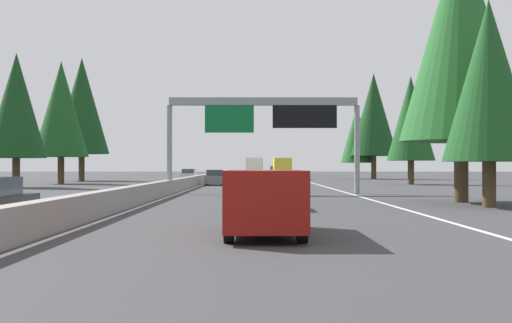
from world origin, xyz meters
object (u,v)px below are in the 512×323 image
object	(u,v)px
minivan_far_right	(264,199)
conifer_right_near	(461,34)
sedan_mid_left	(215,178)
oncoming_far	(189,175)
sedan_distant_a	(256,180)
pickup_mid_center	(276,172)
conifer_left_mid	(61,109)
conifer_right_distant	(374,115)
conifer_left_far	(82,106)
box_truck_distant_b	(282,168)
conifer_right_foreground	(489,81)
conifer_right_far	(357,134)
conifer_left_near	(16,106)
sign_gantry_overhead	(266,117)
bus_mid_right	(254,167)
sedan_far_left	(261,193)
conifer_right_mid	(411,118)

from	to	relation	value
minivan_far_right	conifer_right_near	world-z (taller)	conifer_right_near
conifer_right_near	sedan_mid_left	bearing A→B (deg)	25.72
oncoming_far	sedan_distant_a	bearing A→B (deg)	15.47
pickup_mid_center	conifer_left_mid	world-z (taller)	conifer_left_mid
conifer_right_near	conifer_right_distant	bearing A→B (deg)	-6.41
sedan_distant_a	conifer_right_distant	xyz separation A→B (m)	(39.11, -16.72, 8.40)
conifer_right_distant	conifer_left_far	bearing A→B (deg)	105.88
box_truck_distant_b	conifer_right_foreground	world-z (taller)	conifer_right_foreground
box_truck_distant_b	conifer_right_far	size ratio (longest dim) A/B	0.81
conifer_left_near	sedan_mid_left	bearing A→B (deg)	-67.44
conifer_right_distant	box_truck_distant_b	bearing A→B (deg)	87.91
sign_gantry_overhead	minivan_far_right	xyz separation A→B (m)	(-25.23, 0.50, -4.06)
sign_gantry_overhead	conifer_right_far	distance (m)	52.00
sign_gantry_overhead	conifer_right_distant	size ratio (longest dim) A/B	0.85
oncoming_far	conifer_right_foreground	size ratio (longest dim) A/B	0.48
box_truck_distant_b	conifer_right_foreground	xyz separation A→B (m)	(-62.61, -6.33, 3.93)
minivan_far_right	box_truck_distant_b	xyz separation A→B (m)	(73.83, -3.65, 0.66)
minivan_far_right	oncoming_far	distance (m)	65.46
bus_mid_right	sedan_distant_a	size ratio (longest dim) A/B	2.61
conifer_right_near	conifer_left_far	size ratio (longest dim) A/B	0.91
bus_mid_right	conifer_left_near	size ratio (longest dim) A/B	1.01
conifer_left_mid	conifer_left_far	bearing A→B (deg)	6.22
sedan_distant_a	sedan_mid_left	bearing A→B (deg)	20.87
sedan_far_left	bus_mid_right	distance (m)	72.76
box_truck_distant_b	conifer_right_mid	world-z (taller)	conifer_right_mid
sign_gantry_overhead	minivan_far_right	size ratio (longest dim) A/B	2.54
conifer_left_far	conifer_left_near	bearing A→B (deg)	-177.24
oncoming_far	sign_gantry_overhead	bearing A→B (deg)	12.94
minivan_far_right	conifer_right_near	size ratio (longest dim) A/B	0.36
box_truck_distant_b	conifer_left_mid	world-z (taller)	conifer_left_mid
sign_gantry_overhead	conifer_right_near	world-z (taller)	conifer_right_near
conifer_right_distant	conifer_left_mid	distance (m)	44.00
sign_gantry_overhead	box_truck_distant_b	bearing A→B (deg)	-3.71
pickup_mid_center	conifer_left_far	xyz separation A→B (m)	(-29.65, 25.09, 8.37)
minivan_far_right	oncoming_far	size ratio (longest dim) A/B	1.14
box_truck_distant_b	conifer_left_far	world-z (taller)	conifer_left_far
minivan_far_right	conifer_right_foreground	size ratio (longest dim) A/B	0.55
minivan_far_right	conifer_left_far	xyz separation A→B (m)	(62.47, 21.64, 8.34)
box_truck_distant_b	conifer_left_mid	bearing A→B (deg)	135.83
conifer_right_mid	conifer_left_mid	bearing A→B (deg)	85.97
conifer_right_near	conifer_right_foreground	bearing A→B (deg)	178.93
conifer_right_distant	conifer_left_near	distance (m)	51.58
minivan_far_right	sedan_far_left	xyz separation A→B (m)	(10.35, -0.04, -0.27)
conifer_left_near	conifer_left_mid	distance (m)	11.78
sign_gantry_overhead	conifer_right_mid	size ratio (longest dim) A/B	1.18
box_truck_distant_b	conifer_left_near	bearing A→B (deg)	146.44
sign_gantry_overhead	conifer_right_mid	distance (m)	26.18
sedan_mid_left	conifer_right_distant	bearing A→B (deg)	-35.35
box_truck_distant_b	conifer_left_near	size ratio (longest dim) A/B	0.74
pickup_mid_center	sedan_distant_a	world-z (taller)	pickup_mid_center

